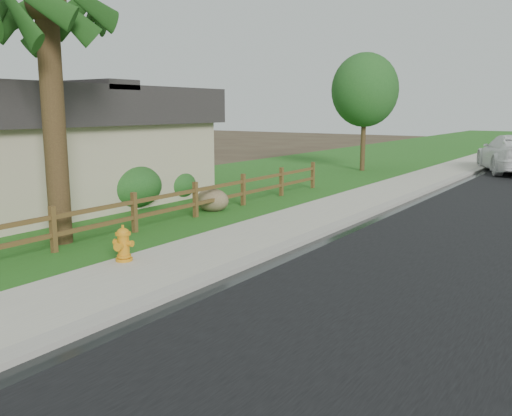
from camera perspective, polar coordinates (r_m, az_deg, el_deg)
The scene contains 13 objects.
ground at distance 8.54m, azimuth -21.62°, elevation -12.35°, with size 120.00×120.00×0.00m, color #3A2C1F.
curb at distance 39.92m, azimuth 25.23°, elevation 4.92°, with size 0.40×90.00×0.12m, color gray.
sidewalk at distance 40.15m, azimuth 23.40°, elevation 5.07°, with size 2.20×90.00×0.10m, color #A39F8E.
grass_strip at distance 40.55m, azimuth 20.76°, elevation 5.27°, with size 1.60×90.00×0.06m, color #255016.
lawn_near at distance 42.07m, azimuth 13.84°, elevation 5.79°, with size 9.00×90.00×0.04m, color #255016.
ranch_fence at distance 15.04m, azimuth -9.37°, elevation 0.40°, with size 0.12×16.92×1.10m.
palm_tree at distance 13.65m, azimuth -21.24°, elevation 19.55°, with size 3.60×3.60×6.60m.
house at distance 20.99m, azimuth -23.24°, elevation 6.52°, with size 10.60×9.60×4.05m.
fire_hydrant at distance 11.49m, azimuth -13.79°, elevation -3.75°, with size 0.50×0.40×0.76m.
boulder at distance 17.03m, azimuth -4.61°, elevation 0.82°, with size 1.11×0.83×0.74m, color brown.
shrub_b at distance 17.97m, azimuth -13.27°, elevation 2.29°, with size 2.13×2.13×1.49m, color #184318.
shrub_c at distance 19.49m, azimuth -8.59°, elevation 2.50°, with size 1.53×1.53×1.11m, color #184318.
tree_near_left at distance 28.53m, azimuth 11.39°, elevation 12.06°, with size 3.38×3.38×5.99m.
Camera 1 is at (6.65, -4.30, 3.20)m, focal length 38.00 mm.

